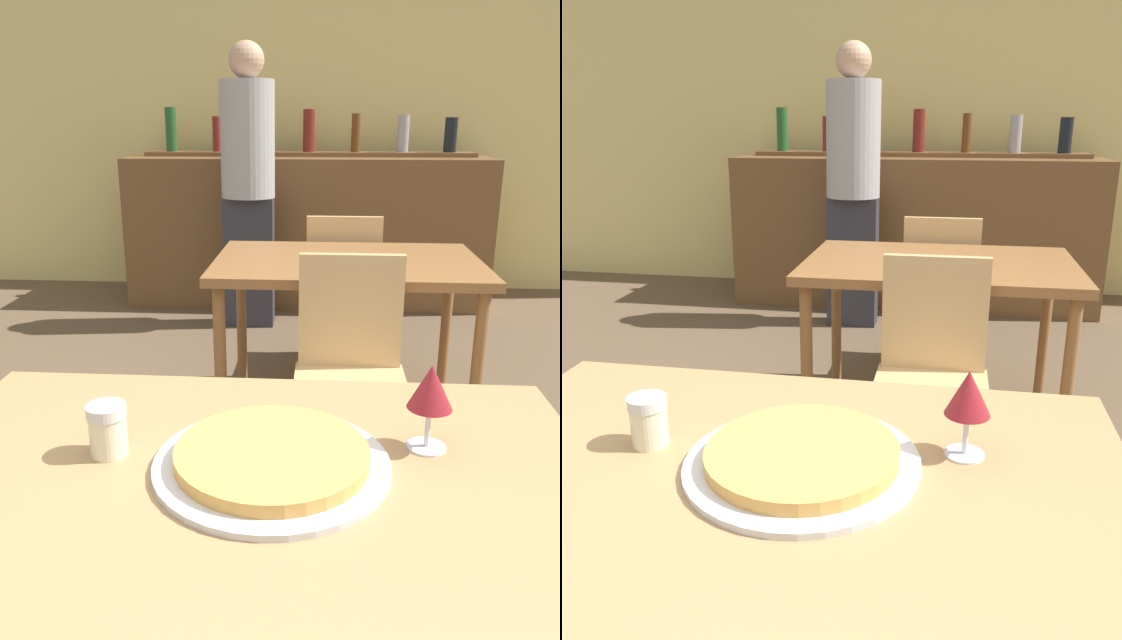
% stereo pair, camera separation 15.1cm
% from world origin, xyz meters
% --- Properties ---
extents(wall_back, '(8.00, 0.05, 2.80)m').
position_xyz_m(wall_back, '(0.00, 4.21, 1.40)').
color(wall_back, '#EAD684').
rests_on(wall_back, ground_plane).
extents(dining_table_near, '(1.20, 0.84, 0.75)m').
position_xyz_m(dining_table_near, '(0.00, 0.00, 0.68)').
color(dining_table_near, '#A87F51').
rests_on(dining_table_near, ground_plane).
extents(dining_table_far, '(1.14, 0.78, 0.74)m').
position_xyz_m(dining_table_far, '(0.23, 1.78, 0.66)').
color(dining_table_far, brown).
rests_on(dining_table_far, ground_plane).
extents(bar_counter, '(2.60, 0.56, 1.07)m').
position_xyz_m(bar_counter, '(0.00, 3.71, 0.53)').
color(bar_counter, brown).
rests_on(bar_counter, ground_plane).
extents(bar_back_shelf, '(2.39, 0.24, 0.34)m').
position_xyz_m(bar_back_shelf, '(0.00, 3.85, 1.15)').
color(bar_back_shelf, brown).
rests_on(bar_back_shelf, bar_counter).
extents(chair_far_side_front, '(0.40, 0.40, 0.86)m').
position_xyz_m(chair_far_side_front, '(0.23, 1.22, 0.49)').
color(chair_far_side_front, tan).
rests_on(chair_far_side_front, ground_plane).
extents(chair_far_side_back, '(0.40, 0.40, 0.86)m').
position_xyz_m(chair_far_side_back, '(0.23, 2.34, 0.49)').
color(chair_far_side_back, tan).
rests_on(chair_far_side_back, ground_plane).
extents(pizza_tray, '(0.40, 0.40, 0.04)m').
position_xyz_m(pizza_tray, '(0.04, 0.05, 0.77)').
color(pizza_tray, silver).
rests_on(pizza_tray, dining_table_near).
extents(cheese_shaker, '(0.07, 0.07, 0.09)m').
position_xyz_m(cheese_shaker, '(-0.25, 0.07, 0.80)').
color(cheese_shaker, beige).
rests_on(cheese_shaker, dining_table_near).
extents(person_standing, '(0.34, 0.34, 1.77)m').
position_xyz_m(person_standing, '(-0.36, 3.13, 0.97)').
color(person_standing, '#2D2D38').
rests_on(person_standing, ground_plane).
extents(wine_glass, '(0.08, 0.08, 0.16)m').
position_xyz_m(wine_glass, '(0.31, 0.13, 0.87)').
color(wine_glass, silver).
rests_on(wine_glass, dining_table_near).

